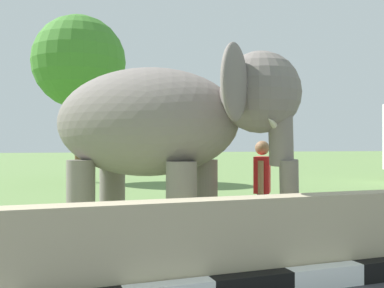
# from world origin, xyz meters

# --- Properties ---
(barrier_parapet) EXTENTS (28.00, 0.36, 1.00)m
(barrier_parapet) POSITION_xyz_m (2.00, 4.14, 0.50)
(barrier_parapet) COLOR tan
(barrier_parapet) RESTS_ON ground_plane
(elephant) EXTENTS (3.88, 3.78, 2.91)m
(elephant) POSITION_xyz_m (3.46, 6.28, 1.90)
(elephant) COLOR slate
(elephant) RESTS_ON ground_plane
(person_handler) EXTENTS (0.42, 0.56, 1.66)m
(person_handler) POSITION_xyz_m (5.02, 6.02, 0.93)
(person_handler) COLOR navy
(person_handler) RESTS_ON ground_plane
(tree_distant) EXTENTS (4.01, 4.01, 7.22)m
(tree_distant) POSITION_xyz_m (3.40, 19.32, 5.19)
(tree_distant) COLOR brown
(tree_distant) RESTS_ON ground_plane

